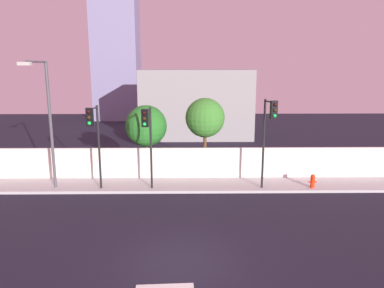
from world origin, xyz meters
name	(u,v)px	position (x,y,z in m)	size (l,w,h in m)	color
ground_plane	(180,262)	(0.00, 0.00, 0.00)	(80.00, 80.00, 0.00)	black
sidewalk	(183,185)	(0.00, 8.20, 0.07)	(36.00, 2.40, 0.15)	#B1B1B1
perimeter_wall	(183,163)	(0.00, 9.49, 1.05)	(36.00, 0.18, 1.80)	white
traffic_light_left	(269,126)	(4.49, 7.02, 3.68)	(0.49, 1.24, 4.86)	black
traffic_light_center	(94,130)	(-4.51, 6.88, 3.47)	(0.35, 1.48, 4.54)	black
traffic_light_right	(148,131)	(-1.78, 7.03, 3.39)	(0.42, 1.19, 4.44)	black
street_lamp_curbside	(47,114)	(-7.04, 7.41, 4.23)	(0.62, 2.39, 6.81)	#4C4C51
fire_hydrant	(313,181)	(7.12, 7.45, 0.56)	(0.44, 0.26, 0.76)	red
roadside_tree_leftmost	(146,126)	(-2.23, 10.42, 3.11)	(2.52, 2.52, 4.38)	brown
roadside_tree_midleft	(205,118)	(1.35, 10.42, 3.60)	(2.40, 2.40, 4.81)	brown
low_building_distant	(196,103)	(1.10, 23.49, 3.16)	(10.32, 6.00, 6.32)	gray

